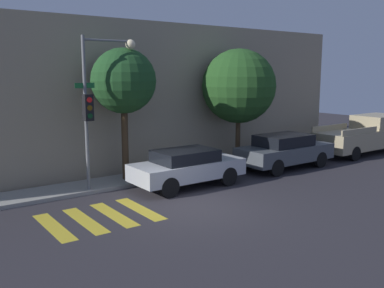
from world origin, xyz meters
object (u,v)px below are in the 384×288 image
(sedan_near_corner, at_px, (187,167))
(tree_midblock, at_px, (239,86))
(pickup_truck, at_px, (364,135))
(tree_near_corner, at_px, (123,82))
(traffic_light_pole, at_px, (98,93))
(sedan_middle, at_px, (285,150))

(sedan_near_corner, relative_size, tree_midblock, 0.81)
(pickup_truck, distance_m, tree_near_corner, 13.42)
(pickup_truck, height_order, tree_near_corner, tree_near_corner)
(sedan_near_corner, distance_m, tree_near_corner, 3.99)
(traffic_light_pole, bearing_deg, sedan_middle, -8.81)
(tree_midblock, bearing_deg, traffic_light_pole, -174.74)
(tree_near_corner, bearing_deg, traffic_light_pole, -153.81)
(traffic_light_pole, xyz_separation_m, pickup_truck, (14.30, -1.27, -2.54))
(sedan_middle, relative_size, tree_near_corner, 0.89)
(sedan_middle, bearing_deg, tree_near_corner, 164.30)
(sedan_middle, distance_m, tree_near_corner, 7.76)
(traffic_light_pole, height_order, sedan_middle, traffic_light_pole)
(sedan_middle, height_order, tree_midblock, tree_midblock)
(traffic_light_pole, distance_m, pickup_truck, 14.58)
(tree_near_corner, bearing_deg, sedan_near_corner, -51.16)
(pickup_truck, xyz_separation_m, tree_midblock, (-7.15, 1.93, 2.62))
(traffic_light_pole, xyz_separation_m, tree_near_corner, (1.34, 0.66, 0.36))
(sedan_middle, xyz_separation_m, pickup_truck, (6.10, 0.00, 0.18))
(sedan_near_corner, distance_m, sedan_middle, 5.31)
(sedan_middle, distance_m, pickup_truck, 6.10)
(pickup_truck, height_order, tree_midblock, tree_midblock)
(sedan_near_corner, relative_size, sedan_middle, 0.94)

